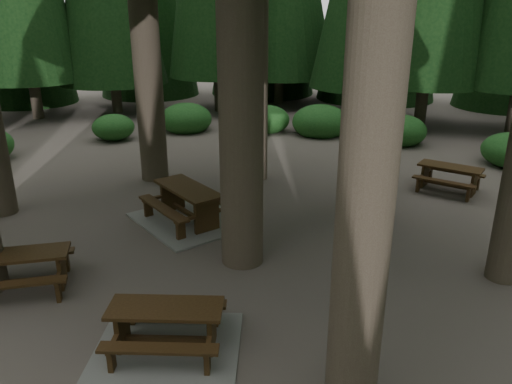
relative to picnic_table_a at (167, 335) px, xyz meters
The scene contains 6 objects.
ground 3.04m from the picnic_table_a, 113.82° to the left, with size 80.00×80.00×0.00m, color #584F47.
picnic_table_a is the anchor object (origin of this frame).
picnic_table_c 4.81m from the picnic_table_a, 122.10° to the left, with size 3.24×3.02×0.88m.
picnic_table_d 9.74m from the picnic_table_a, 74.75° to the left, with size 1.81×1.52×0.73m.
picnic_table_e 3.39m from the picnic_table_a, behind, with size 2.16×2.13×0.73m.
shrub_ring 3.57m from the picnic_table_a, 98.40° to the left, with size 23.86×24.64×1.49m.
Camera 1 is at (5.43, -7.64, 4.85)m, focal length 35.00 mm.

